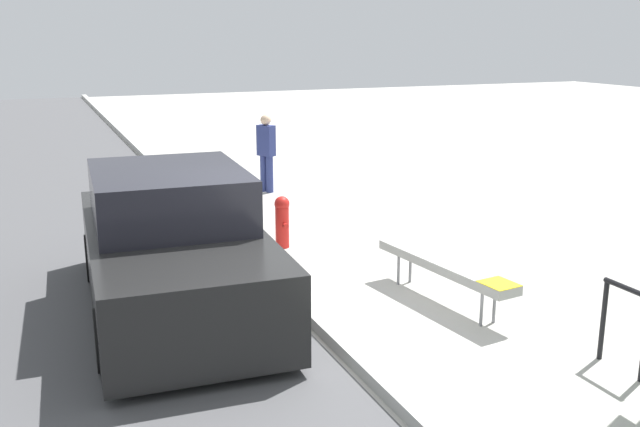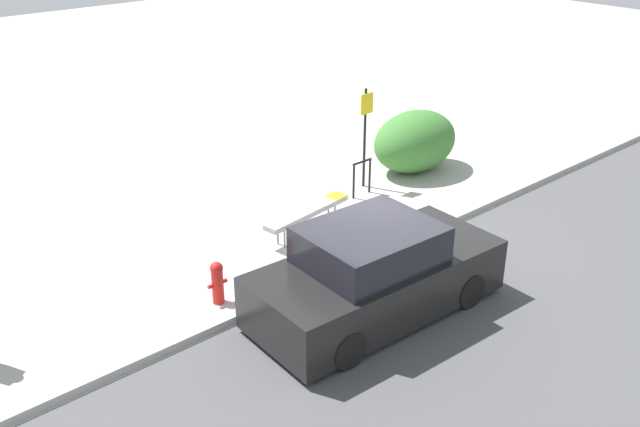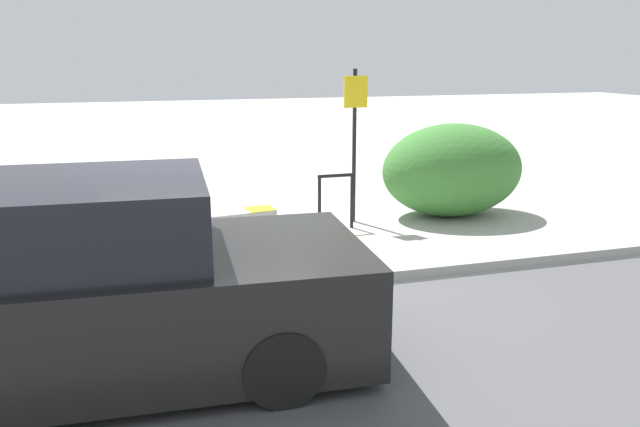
{
  "view_description": "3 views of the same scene",
  "coord_description": "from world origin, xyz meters",
  "px_view_note": "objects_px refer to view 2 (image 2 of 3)",
  "views": [
    {
      "loc": [
        6.5,
        -2.7,
        3.06
      ],
      "look_at": [
        -0.45,
        0.17,
        1.14
      ],
      "focal_mm": 40.0,
      "sensor_mm": 36.0,
      "label": 1
    },
    {
      "loc": [
        -8.35,
        -8.16,
        6.49
      ],
      "look_at": [
        -0.84,
        0.44,
        1.05
      ],
      "focal_mm": 40.0,
      "sensor_mm": 36.0,
      "label": 2
    },
    {
      "loc": [
        -0.8,
        -6.21,
        2.5
      ],
      "look_at": [
        1.21,
        0.58,
        0.69
      ],
      "focal_mm": 35.0,
      "sensor_mm": 36.0,
      "label": 3
    }
  ],
  "objects_px": {
    "bike_rack": "(362,174)",
    "fire_hydrant": "(217,281)",
    "sign_post": "(365,129)",
    "bench": "(308,212)",
    "parked_car_near": "(375,275)"
  },
  "relations": [
    {
      "from": "bike_rack",
      "to": "fire_hydrant",
      "type": "height_order",
      "value": "bike_rack"
    },
    {
      "from": "bike_rack",
      "to": "sign_post",
      "type": "height_order",
      "value": "sign_post"
    },
    {
      "from": "bench",
      "to": "bike_rack",
      "type": "relative_size",
      "value": 2.62
    },
    {
      "from": "bench",
      "to": "fire_hydrant",
      "type": "relative_size",
      "value": 2.83
    },
    {
      "from": "bench",
      "to": "parked_car_near",
      "type": "bearing_deg",
      "value": -117.27
    },
    {
      "from": "bench",
      "to": "bike_rack",
      "type": "distance_m",
      "value": 2.18
    },
    {
      "from": "fire_hydrant",
      "to": "parked_car_near",
      "type": "distance_m",
      "value": 2.62
    },
    {
      "from": "bike_rack",
      "to": "parked_car_near",
      "type": "xyz_separation_m",
      "value": [
        -3.13,
        -3.52,
        0.2
      ]
    },
    {
      "from": "bike_rack",
      "to": "parked_car_near",
      "type": "bearing_deg",
      "value": -131.65
    },
    {
      "from": "bench",
      "to": "sign_post",
      "type": "height_order",
      "value": "sign_post"
    },
    {
      "from": "bench",
      "to": "parked_car_near",
      "type": "height_order",
      "value": "parked_car_near"
    },
    {
      "from": "sign_post",
      "to": "fire_hydrant",
      "type": "distance_m",
      "value": 5.72
    },
    {
      "from": "bike_rack",
      "to": "sign_post",
      "type": "bearing_deg",
      "value": 40.07
    },
    {
      "from": "sign_post",
      "to": "parked_car_near",
      "type": "relative_size",
      "value": 0.53
    },
    {
      "from": "bike_rack",
      "to": "sign_post",
      "type": "distance_m",
      "value": 1.02
    }
  ]
}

